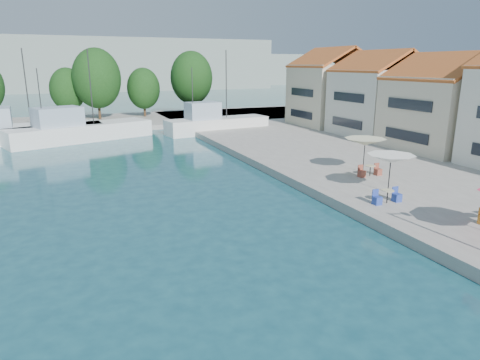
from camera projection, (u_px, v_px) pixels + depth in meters
name	position (u px, v px, depth m)	size (l,w,h in m)	color
quay_right	(451.00, 160.00, 36.25)	(32.00, 92.00, 0.60)	gray
quay_far	(64.00, 124.00, 58.06)	(90.00, 16.00, 0.60)	gray
hill_east	(183.00, 70.00, 175.04)	(140.00, 40.00, 12.00)	gray
building_04	(447.00, 100.00, 38.43)	(9.00, 8.80, 9.20)	beige
building_05	(379.00, 92.00, 46.38)	(8.40, 8.80, 9.70)	silver
building_06	(332.00, 86.00, 54.33)	(9.00, 8.80, 10.20)	beige
trawler_02	(9.00, 133.00, 45.55)	(18.18, 5.85, 10.20)	white
trawler_03	(77.00, 131.00, 46.76)	(15.92, 8.95, 10.20)	white
trawler_04	(215.00, 124.00, 52.29)	(13.08, 4.80, 10.20)	silver
tree_05	(68.00, 89.00, 60.15)	(4.83, 4.83, 7.15)	#3F2B19
tree_06	(97.00, 78.00, 59.32)	(6.62, 6.62, 9.80)	#3F2B19
tree_07	(143.00, 89.00, 62.96)	(4.80, 4.80, 7.10)	#3F2B19
tree_08	(192.00, 78.00, 66.00)	(6.47, 6.47, 9.57)	#3F2B19
umbrella_white	(391.00, 159.00, 25.56)	(2.86, 2.86, 2.36)	black
umbrella_cream	(365.00, 142.00, 30.37)	(2.96, 2.96, 2.48)	black
cafe_table_02	(387.00, 198.00, 24.04)	(1.82, 0.70, 0.76)	black
cafe_table_03	(370.00, 172.00, 29.85)	(1.82, 0.70, 0.76)	black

